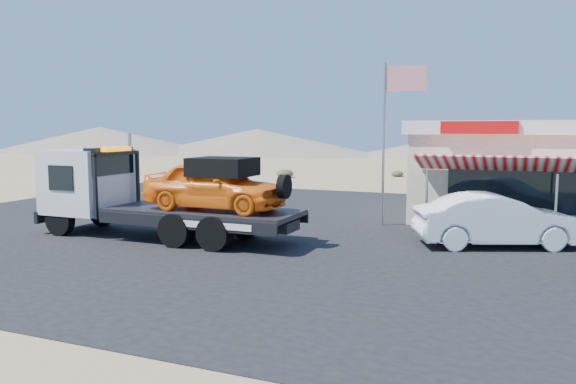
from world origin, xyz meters
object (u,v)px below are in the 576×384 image
at_px(jerky_store, 550,169).
at_px(white_sedan, 497,220).
at_px(flagpole, 390,125).
at_px(tow_truck, 160,190).

bearing_deg(jerky_store, white_sedan, -103.76).
bearing_deg(flagpole, white_sedan, -31.28).
bearing_deg(tow_truck, flagpole, 38.27).
xyz_separation_m(tow_truck, white_sedan, (10.42, 2.78, -0.78)).
bearing_deg(tow_truck, jerky_store, 38.51).
bearing_deg(jerky_store, flagpole, -141.21).
distance_m(tow_truck, jerky_store, 15.46).
relative_size(tow_truck, flagpole, 1.50).
height_order(jerky_store, flagpole, flagpole).
relative_size(white_sedan, jerky_store, 0.47).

